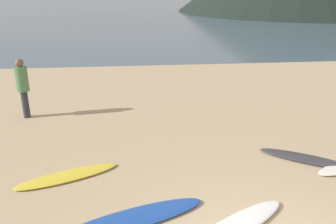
{
  "coord_description": "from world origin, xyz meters",
  "views": [
    {
      "loc": [
        -1.72,
        -3.66,
        3.89
      ],
      "look_at": [
        -0.81,
        5.12,
        0.6
      ],
      "focal_mm": 37.21,
      "sensor_mm": 36.0,
      "label": 1
    }
  ],
  "objects_px": {
    "surfboard_4": "(135,218)",
    "person_1": "(22,84)",
    "surfboard_3": "(67,176)",
    "surfboard_6": "(306,159)"
  },
  "relations": [
    {
      "from": "surfboard_3",
      "to": "person_1",
      "type": "distance_m",
      "value": 4.3
    },
    {
      "from": "surfboard_6",
      "to": "person_1",
      "type": "xyz_separation_m",
      "value": [
        -7.22,
        3.55,
        1.02
      ]
    },
    {
      "from": "surfboard_3",
      "to": "person_1",
      "type": "relative_size",
      "value": 1.2
    },
    {
      "from": "surfboard_3",
      "to": "surfboard_4",
      "type": "xyz_separation_m",
      "value": [
        1.41,
        -1.56,
        0.01
      ]
    },
    {
      "from": "surfboard_4",
      "to": "surfboard_6",
      "type": "distance_m",
      "value": 4.37
    },
    {
      "from": "surfboard_4",
      "to": "surfboard_6",
      "type": "xyz_separation_m",
      "value": [
        3.99,
        1.76,
        0.0
      ]
    },
    {
      "from": "surfboard_4",
      "to": "person_1",
      "type": "bearing_deg",
      "value": 103.03
    },
    {
      "from": "surfboard_6",
      "to": "person_1",
      "type": "distance_m",
      "value": 8.11
    },
    {
      "from": "person_1",
      "to": "surfboard_3",
      "type": "bearing_deg",
      "value": 4.05
    },
    {
      "from": "surfboard_4",
      "to": "person_1",
      "type": "height_order",
      "value": "person_1"
    }
  ]
}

